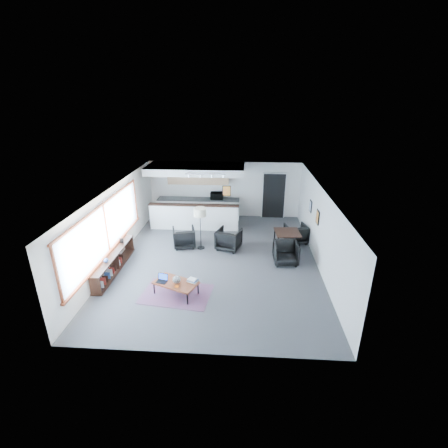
# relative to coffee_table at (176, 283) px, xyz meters

# --- Properties ---
(room) EXTENTS (7.02, 9.02, 2.62)m
(room) POSITION_rel_coffee_table_xyz_m (0.99, 2.20, 0.92)
(room) COLOR #49494C
(room) RESTS_ON ground
(window) EXTENTS (0.10, 5.95, 1.66)m
(window) POSITION_rel_coffee_table_xyz_m (-2.47, 1.30, 1.08)
(window) COLOR #8CBFFF
(window) RESTS_ON room
(console) EXTENTS (0.35, 3.00, 0.80)m
(console) POSITION_rel_coffee_table_xyz_m (-2.31, 1.15, -0.05)
(console) COLOR black
(console) RESTS_ON floor
(kitchenette) EXTENTS (4.20, 1.96, 2.60)m
(kitchenette) POSITION_rel_coffee_table_xyz_m (-0.21, 5.91, 1.00)
(kitchenette) COLOR white
(kitchenette) RESTS_ON floor
(doorway) EXTENTS (1.10, 0.12, 2.15)m
(doorway) POSITION_rel_coffee_table_xyz_m (3.29, 6.62, 0.70)
(doorway) COLOR black
(doorway) RESTS_ON room
(track_light) EXTENTS (1.60, 0.07, 0.15)m
(track_light) POSITION_rel_coffee_table_xyz_m (0.40, 4.40, 2.15)
(track_light) COLOR silver
(track_light) RESTS_ON room
(wall_art_lower) EXTENTS (0.03, 0.38, 0.48)m
(wall_art_lower) POSITION_rel_coffee_table_xyz_m (4.46, 2.60, 1.17)
(wall_art_lower) COLOR black
(wall_art_lower) RESTS_ON room
(wall_art_upper) EXTENTS (0.03, 0.34, 0.44)m
(wall_art_upper) POSITION_rel_coffee_table_xyz_m (4.46, 3.90, 1.12)
(wall_art_upper) COLOR black
(wall_art_upper) RESTS_ON room
(kilim_rug) EXTENTS (2.14, 1.59, 0.01)m
(kilim_rug) POSITION_rel_coffee_table_xyz_m (0.00, 0.00, -0.37)
(kilim_rug) COLOR #633753
(kilim_rug) RESTS_ON floor
(coffee_table) EXTENTS (1.41, 1.11, 0.41)m
(coffee_table) POSITION_rel_coffee_table_xyz_m (0.00, 0.00, 0.00)
(coffee_table) COLOR maroon
(coffee_table) RESTS_ON floor
(laptop) EXTENTS (0.35, 0.31, 0.22)m
(laptop) POSITION_rel_coffee_table_xyz_m (-0.40, 0.04, 0.09)
(laptop) COLOR black
(laptop) RESTS_ON coffee_table
(ceramic_pot) EXTENTS (0.24, 0.24, 0.24)m
(ceramic_pot) POSITION_rel_coffee_table_xyz_m (0.04, -0.05, 0.15)
(ceramic_pot) COLOR gray
(ceramic_pot) RESTS_ON coffee_table
(book_stack) EXTENTS (0.36, 0.33, 0.09)m
(book_stack) POSITION_rel_coffee_table_xyz_m (0.49, 0.07, 0.07)
(book_stack) COLOR silver
(book_stack) RESTS_ON coffee_table
(coaster) EXTENTS (0.11, 0.11, 0.01)m
(coaster) POSITION_rel_coffee_table_xyz_m (0.07, -0.23, 0.03)
(coaster) COLOR #E5590C
(coaster) RESTS_ON coffee_table
(armchair_left) EXTENTS (0.97, 0.93, 0.83)m
(armchair_left) POSITION_rel_coffee_table_xyz_m (-0.35, 3.20, 0.04)
(armchair_left) COLOR black
(armchair_left) RESTS_ON floor
(armchair_right) EXTENTS (1.04, 1.01, 0.86)m
(armchair_right) POSITION_rel_coffee_table_xyz_m (1.38, 3.11, 0.05)
(armchair_right) COLOR black
(armchair_right) RESTS_ON floor
(floor_lamp) EXTENTS (0.53, 0.53, 1.62)m
(floor_lamp) POSITION_rel_coffee_table_xyz_m (0.32, 3.08, 1.03)
(floor_lamp) COLOR black
(floor_lamp) RESTS_ON floor
(dining_table) EXTENTS (0.95, 0.95, 0.75)m
(dining_table) POSITION_rel_coffee_table_xyz_m (3.55, 3.12, 0.31)
(dining_table) COLOR black
(dining_table) RESTS_ON floor
(dining_chair_near) EXTENTS (0.73, 0.69, 0.71)m
(dining_chair_near) POSITION_rel_coffee_table_xyz_m (3.41, 2.13, -0.02)
(dining_chair_near) COLOR black
(dining_chair_near) RESTS_ON floor
(dining_chair_far) EXTENTS (0.80, 0.77, 0.69)m
(dining_chair_far) POSITION_rel_coffee_table_xyz_m (3.99, 3.85, -0.03)
(dining_chair_far) COLOR black
(dining_chair_far) RESTS_ON floor
(microwave) EXTENTS (0.58, 0.32, 0.39)m
(microwave) POSITION_rel_coffee_table_xyz_m (0.65, 6.35, 0.75)
(microwave) COLOR black
(microwave) RESTS_ON kitchenette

